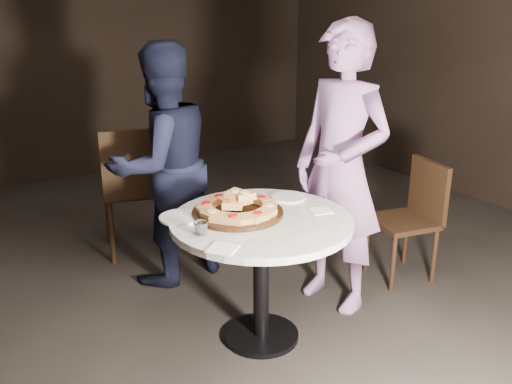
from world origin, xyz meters
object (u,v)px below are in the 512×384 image
at_px(water_glass, 201,228).
at_px(table, 261,242).
at_px(chair_right, 414,212).
at_px(serving_board, 238,213).
at_px(chair_far, 135,182).
at_px(diner_navy, 162,166).
at_px(diner_teal, 341,170).
at_px(focaccia_pile, 237,205).

bearing_deg(water_glass, table, 2.36).
bearing_deg(chair_right, serving_board, -78.87).
relative_size(chair_far, diner_navy, 0.62).
height_order(serving_board, diner_navy, diner_navy).
xyz_separation_m(table, chair_far, (-0.14, 1.38, -0.02)).
distance_m(serving_board, diner_navy, 0.85).
bearing_deg(diner_teal, diner_navy, -150.99).
relative_size(serving_board, diner_navy, 0.31).
distance_m(table, chair_far, 1.39).
bearing_deg(chair_right, chair_far, -120.26).
height_order(chair_far, chair_right, chair_far).
relative_size(chair_far, diner_teal, 0.57).
height_order(focaccia_pile, water_glass, focaccia_pile).
relative_size(water_glass, chair_far, 0.07).
height_order(chair_far, diner_teal, diner_teal).
xyz_separation_m(table, diner_teal, (0.62, 0.09, 0.27)).
distance_m(table, diner_teal, 0.68).
xyz_separation_m(water_glass, chair_right, (1.63, 0.09, -0.29)).
xyz_separation_m(serving_board, focaccia_pile, (0.00, 0.00, 0.04)).
height_order(focaccia_pile, diner_teal, diner_teal).
bearing_deg(diner_navy, chair_right, 139.67).
bearing_deg(chair_far, diner_navy, 110.27).
relative_size(serving_board, chair_right, 0.61).
height_order(table, serving_board, serving_board).
bearing_deg(chair_far, table, 112.15).
bearing_deg(diner_navy, water_glass, 68.10).
height_order(water_glass, diner_navy, diner_navy).
xyz_separation_m(water_glass, diner_teal, (0.98, 0.11, 0.10)).
xyz_separation_m(focaccia_pile, water_glass, (-0.28, -0.13, -0.02)).
distance_m(water_glass, chair_right, 1.65).
bearing_deg(chair_right, diner_teal, -78.90).
height_order(table, water_glass, water_glass).
bearing_deg(table, water_glass, -177.64).
relative_size(chair_right, diner_navy, 0.51).
height_order(focaccia_pile, chair_right, focaccia_pile).
bearing_deg(table, serving_board, 124.01).
bearing_deg(water_glass, chair_right, 3.14).
bearing_deg(serving_board, focaccia_pile, 89.82).
relative_size(water_glass, chair_right, 0.09).
relative_size(table, diner_teal, 0.67).
distance_m(water_glass, diner_navy, 1.01).
relative_size(focaccia_pile, diner_navy, 0.28).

